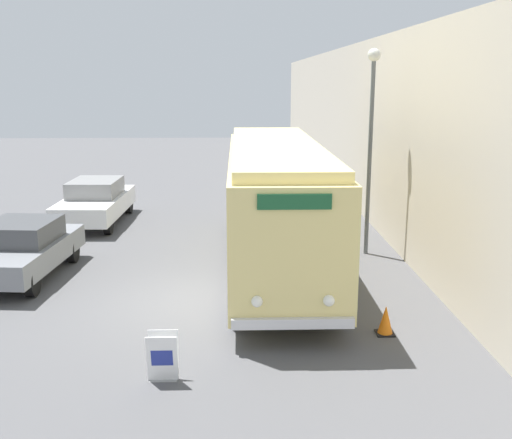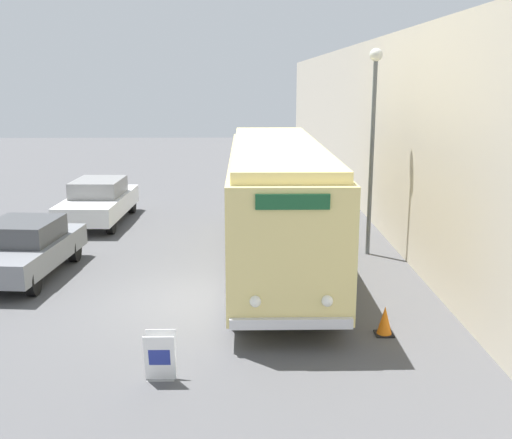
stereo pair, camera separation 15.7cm
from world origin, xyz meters
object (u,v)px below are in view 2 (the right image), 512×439
at_px(vintage_bus, 276,198).
at_px(parked_car_mid, 99,201).
at_px(sign_board, 160,357).
at_px(streetlamp, 373,122).
at_px(parked_car_near, 24,248).
at_px(traffic_cone, 385,321).

relative_size(vintage_bus, parked_car_mid, 2.31).
height_order(sign_board, streetlamp, streetlamp).
distance_m(sign_board, parked_car_mid, 12.20).
xyz_separation_m(streetlamp, parked_car_near, (-9.31, -1.85, -3.07)).
bearing_deg(vintage_bus, streetlamp, 21.50).
distance_m(vintage_bus, sign_board, 6.93).
relative_size(streetlamp, parked_car_mid, 1.24).
relative_size(vintage_bus, traffic_cone, 18.01).
bearing_deg(streetlamp, parked_car_near, -168.74).
bearing_deg(streetlamp, vintage_bus, -158.50).
height_order(streetlamp, parked_car_mid, streetlamp).
bearing_deg(parked_car_mid, traffic_cone, -49.10).
height_order(parked_car_mid, traffic_cone, parked_car_mid).
relative_size(sign_board, parked_car_near, 0.20).
bearing_deg(traffic_cone, sign_board, -157.50).
height_order(parked_car_near, traffic_cone, parked_car_near).
relative_size(vintage_bus, sign_board, 12.71).
height_order(vintage_bus, parked_car_near, vintage_bus).
distance_m(vintage_bus, streetlamp, 3.54).
distance_m(vintage_bus, traffic_cone, 5.26).
distance_m(sign_board, streetlamp, 9.63).
distance_m(parked_car_mid, traffic_cone, 12.69).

